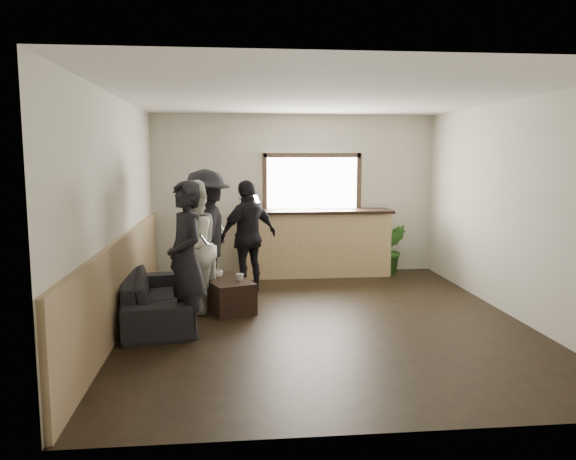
{
  "coord_description": "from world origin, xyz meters",
  "views": [
    {
      "loc": [
        -1.14,
        -6.9,
        2.08
      ],
      "look_at": [
        -0.39,
        0.4,
        1.11
      ],
      "focal_mm": 35.0,
      "sensor_mm": 36.0,
      "label": 1
    }
  ],
  "objects": [
    {
      "name": "person_d",
      "position": [
        -0.87,
        1.59,
        0.86
      ],
      "size": [
        1.07,
        0.9,
        1.72
      ],
      "rotation": [
        0.0,
        0.0,
        -2.56
      ],
      "color": "black",
      "rests_on": "ground"
    },
    {
      "name": "ground",
      "position": [
        0.0,
        0.0,
        0.0
      ],
      "size": [
        5.0,
        6.0,
        0.01
      ],
      "primitive_type": "cube",
      "color": "black"
    },
    {
      "name": "person_b",
      "position": [
        -1.66,
        0.49,
        0.88
      ],
      "size": [
        0.91,
        1.03,
        1.77
      ],
      "rotation": [
        0.0,
        0.0,
        -1.89
      ],
      "color": "beige",
      "rests_on": "ground"
    },
    {
      "name": "person_a",
      "position": [
        -1.66,
        -0.51,
        0.9
      ],
      "size": [
        0.67,
        0.78,
        1.8
      ],
      "rotation": [
        0.0,
        0.0,
        -1.14
      ],
      "color": "black",
      "rests_on": "ground"
    },
    {
      "name": "coffee_table",
      "position": [
        -1.21,
        0.61,
        0.21
      ],
      "size": [
        0.81,
        1.06,
        0.42
      ],
      "primitive_type": "cube",
      "rotation": [
        0.0,
        0.0,
        0.35
      ],
      "color": "black",
      "rests_on": "ground"
    },
    {
      "name": "sofa",
      "position": [
        -2.11,
        0.19,
        0.3
      ],
      "size": [
        1.07,
        2.12,
        0.59
      ],
      "primitive_type": "imported",
      "rotation": [
        0.0,
        0.0,
        1.71
      ],
      "color": "black",
      "rests_on": "ground"
    },
    {
      "name": "room_shell",
      "position": [
        -0.74,
        0.0,
        1.47
      ],
      "size": [
        5.01,
        6.01,
        2.8
      ],
      "color": "silver",
      "rests_on": "ground"
    },
    {
      "name": "cup_a",
      "position": [
        -1.33,
        0.73,
        0.47
      ],
      "size": [
        0.18,
        0.18,
        0.1
      ],
      "primitive_type": "imported",
      "rotation": [
        0.0,
        0.0,
        5.63
      ],
      "color": "silver",
      "rests_on": "coffee_table"
    },
    {
      "name": "bar_counter",
      "position": [
        0.3,
        2.7,
        0.64
      ],
      "size": [
        2.7,
        0.68,
        2.13
      ],
      "color": "tan",
      "rests_on": "ground"
    },
    {
      "name": "potted_plant",
      "position": [
        1.69,
        2.65,
        0.44
      ],
      "size": [
        0.5,
        0.41,
        0.88
      ],
      "primitive_type": "imported",
      "rotation": [
        0.0,
        0.0,
        0.03
      ],
      "color": "#2D6623",
      "rests_on": "ground"
    },
    {
      "name": "cup_b",
      "position": [
        -1.03,
        0.49,
        0.47
      ],
      "size": [
        0.14,
        0.14,
        0.1
      ],
      "primitive_type": "imported",
      "rotation": [
        0.0,
        0.0,
        3.72
      ],
      "color": "silver",
      "rests_on": "coffee_table"
    },
    {
      "name": "person_c",
      "position": [
        -1.5,
        1.2,
        0.95
      ],
      "size": [
        0.8,
        1.28,
        1.89
      ],
      "rotation": [
        0.0,
        0.0,
        -1.65
      ],
      "color": "black",
      "rests_on": "ground"
    }
  ]
}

